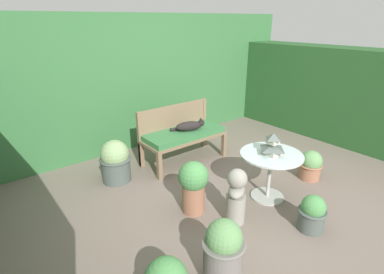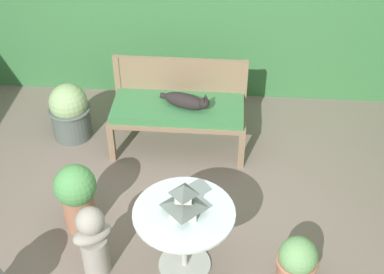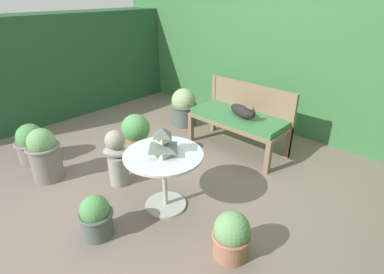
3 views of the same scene
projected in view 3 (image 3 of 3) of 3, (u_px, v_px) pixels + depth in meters
ground at (166, 183)px, 3.32m from camera, size 30.00×30.00×0.00m
foliage_hedge_back at (291, 51)px, 4.57m from camera, size 6.40×1.04×2.14m
foliage_hedge_left at (58, 66)px, 4.88m from camera, size 0.70×3.73×1.61m
garden_bench at (238, 120)px, 3.85m from camera, size 1.27×0.55×0.49m
bench_backrest at (250, 101)px, 3.93m from camera, size 1.27×0.06×0.84m
cat at (242, 111)px, 3.71m from camera, size 0.48×0.31×0.18m
patio_table at (164, 165)px, 2.77m from camera, size 0.73×0.73×0.59m
pagoda_birdhouse at (163, 143)px, 2.66m from camera, size 0.25×0.25×0.26m
garden_bust at (117, 157)px, 3.18m from camera, size 0.34×0.31×0.63m
potted_plant_bench_right at (44, 154)px, 3.28m from camera, size 0.36×0.36×0.60m
potted_plant_table_near at (136, 136)px, 3.59m from camera, size 0.34×0.34×0.62m
potted_plant_hedge_corner at (96, 217)px, 2.54m from camera, size 0.30×0.30×0.40m
potted_plant_table_far at (32, 144)px, 3.66m from camera, size 0.40×0.40×0.48m
potted_plant_patio_mid at (184, 107)px, 4.63m from camera, size 0.42×0.42×0.58m
potted_plant_bench_left at (231, 236)px, 2.33m from camera, size 0.31×0.31×0.41m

